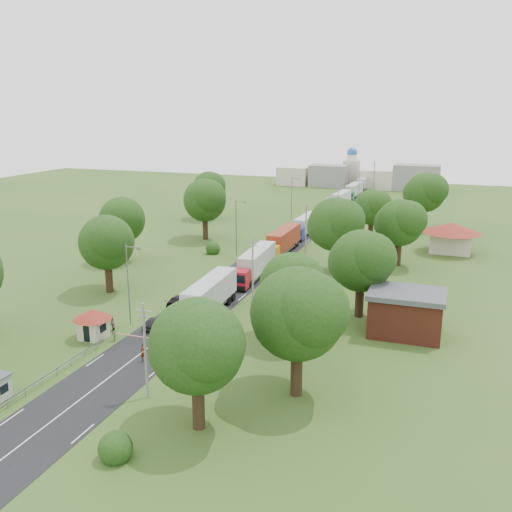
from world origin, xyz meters
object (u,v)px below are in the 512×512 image
at_px(boom_barrier, 139,337).
at_px(pedestrian_near, 144,353).
at_px(guard_booth, 93,320).
at_px(car_lane_mid, 176,314).
at_px(info_sign, 322,222).
at_px(car_lane_front, 154,323).
at_px(truck_0, 207,298).

height_order(boom_barrier, pedestrian_near, pedestrian_near).
height_order(guard_booth, car_lane_mid, guard_booth).
relative_size(info_sign, car_lane_front, 1.04).
xyz_separation_m(guard_booth, car_lane_front, (4.94, 5.00, -1.49)).
bearing_deg(info_sign, car_lane_front, -97.72).
bearing_deg(car_lane_front, car_lane_mid, -115.74).
bearing_deg(guard_booth, car_lane_mid, 52.57).
bearing_deg(boom_barrier, truck_0, 73.38).
xyz_separation_m(guard_booth, info_sign, (12.40, 60.00, 0.84)).
bearing_deg(pedestrian_near, guard_booth, 128.96).
bearing_deg(guard_booth, pedestrian_near, -22.31).
distance_m(info_sign, truck_0, 49.15).
height_order(guard_booth, truck_0, truck_0).
bearing_deg(truck_0, car_lane_mid, -135.49).
height_order(info_sign, pedestrian_near, info_sign).
relative_size(boom_barrier, info_sign, 2.25).
distance_m(guard_booth, info_sign, 61.27).
bearing_deg(car_lane_mid, pedestrian_near, 102.60).
relative_size(guard_booth, info_sign, 1.07).
height_order(guard_booth, info_sign, info_sign).
bearing_deg(car_lane_mid, truck_0, -134.23).
xyz_separation_m(car_lane_front, car_lane_mid, (1.26, 3.10, 0.14)).
height_order(info_sign, truck_0, truck_0).
distance_m(guard_booth, car_lane_front, 7.19).
relative_size(guard_booth, car_lane_front, 1.12).
bearing_deg(boom_barrier, pedestrian_near, -52.52).
bearing_deg(pedestrian_near, boom_barrier, 98.75).
xyz_separation_m(boom_barrier, car_lane_mid, (0.36, 8.10, -0.08)).
distance_m(truck_0, car_lane_mid, 4.35).
xyz_separation_m(boom_barrier, car_lane_front, (-0.90, 5.00, -0.22)).
xyz_separation_m(truck_0, car_lane_mid, (-2.91, -2.87, -1.50)).
bearing_deg(car_lane_front, guard_booth, 41.70).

